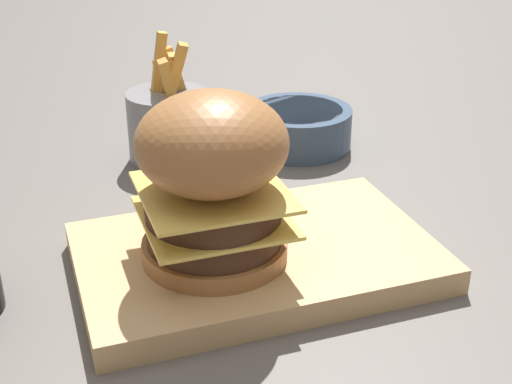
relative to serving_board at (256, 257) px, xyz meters
The scene contains 5 objects.
ground_plane 0.04m from the serving_board, ahead, with size 6.00×6.00×0.00m, color #5B5651.
serving_board is the anchor object (origin of this frame).
burger 0.09m from the serving_board, behind, with size 0.12×0.12×0.14m.
fries_basket 0.26m from the serving_board, 93.17° to the left, with size 0.09×0.09×0.15m.
side_bowl 0.28m from the serving_board, 60.48° to the left, with size 0.13×0.13×0.05m.
Camera 1 is at (-0.21, -0.48, 0.32)m, focal length 50.00 mm.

